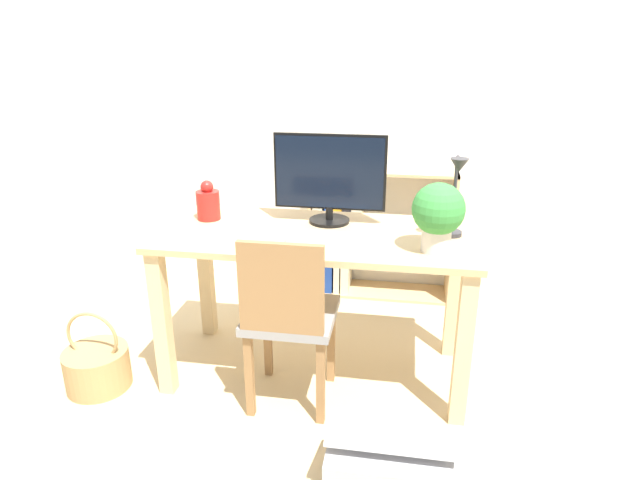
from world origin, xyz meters
TOP-DOWN VIEW (x-y plane):
  - ground_plane at (0.00, 0.00)m, footprint 10.00×10.00m
  - wall_back at (0.00, 1.16)m, footprint 8.00×0.05m
  - desk at (0.00, 0.00)m, footprint 1.49×0.68m
  - monitor at (0.04, 0.16)m, footprint 0.55×0.20m
  - keyboard at (0.05, -0.09)m, footprint 0.33×0.14m
  - vase at (-0.57, 0.11)m, footprint 0.12×0.12m
  - desk_lamp at (0.63, 0.00)m, footprint 0.10×0.19m
  - potted_plant at (0.55, -0.16)m, footprint 0.22×0.22m
  - chair at (-0.08, -0.30)m, footprint 0.40×0.40m
  - bookshelf at (0.09, 0.99)m, footprint 0.93×0.28m
  - basket at (-1.05, -0.31)m, footprint 0.31×0.31m
  - storage_box at (0.41, -0.76)m, footprint 0.48×0.31m

SIDE VIEW (x-z plane):
  - ground_plane at x=0.00m, z-range 0.00..0.00m
  - basket at x=-1.05m, z-range -0.10..0.32m
  - storage_box at x=0.41m, z-range -0.02..0.25m
  - bookshelf at x=0.09m, z-range -0.01..0.85m
  - chair at x=-0.08m, z-range 0.05..0.91m
  - desk at x=0.00m, z-range 0.25..1.01m
  - keyboard at x=0.05m, z-range 0.77..0.78m
  - vase at x=-0.57m, z-range 0.75..0.95m
  - potted_plant at x=0.55m, z-range 0.79..1.09m
  - desk_lamp at x=0.63m, z-range 0.81..1.19m
  - monitor at x=0.04m, z-range 0.78..1.22m
  - wall_back at x=0.00m, z-range 0.00..2.60m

